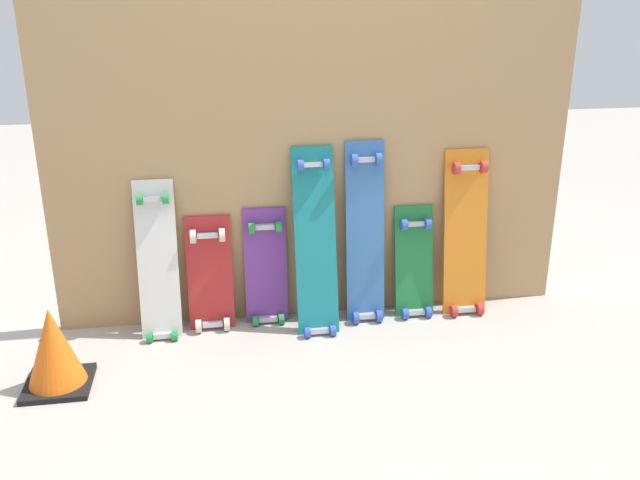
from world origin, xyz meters
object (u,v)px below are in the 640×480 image
Objects in this scene: skateboard_white at (158,268)px; skateboard_blue at (365,239)px; skateboard_teal at (316,248)px; traffic_cone at (54,349)px; skateboard_purple at (266,273)px; skateboard_orange at (466,239)px; skateboard_green at (414,268)px; skateboard_red at (210,279)px.

skateboard_white is 1.02m from skateboard_blue.
traffic_cone is at bearing -161.26° from skateboard_teal.
skateboard_purple is 0.68× the size of skateboard_blue.
skateboard_orange is 2.02m from traffic_cone.
skateboard_blue is 2.67× the size of traffic_cone.
traffic_cone is at bearing -133.42° from skateboard_white.
skateboard_blue reaches higher than skateboard_purple.
skateboard_green is (0.76, -0.03, -0.01)m from skateboard_purple.
skateboard_red is 0.54m from skateboard_teal.
skateboard_purple is 1.81× the size of traffic_cone.
traffic_cone is at bearing -152.60° from skateboard_purple.
traffic_cone is (-1.69, -0.45, -0.07)m from skateboard_green.
skateboard_purple is at bearing 160.14° from skateboard_teal.
skateboard_white is at bearing 177.07° from skateboard_teal.
skateboard_blue reaches higher than skateboard_red.
skateboard_blue is at bearing 12.54° from skateboard_teal.
skateboard_orange reaches higher than skateboard_red.
skateboard_green is (0.52, 0.06, -0.16)m from skateboard_teal.
skateboard_purple is 0.72× the size of skateboard_orange.
skateboard_teal reaches higher than skateboard_white.
skateboard_teal reaches higher than skateboard_orange.
skateboard_green is at bearing 0.06° from skateboard_blue.
traffic_cone is at bearing -162.36° from skateboard_blue.
skateboard_white is 0.53m from skateboard_purple.
traffic_cone is at bearing -144.53° from skateboard_red.
skateboard_purple is at bearing 3.43° from skateboard_red.
skateboard_white is 0.85× the size of skateboard_blue.
skateboard_orange is at bearing -0.28° from skateboard_blue.
skateboard_teal is at bearing -175.99° from skateboard_orange.
skateboard_white is 1.33× the size of skateboard_red.
skateboard_blue reaches higher than skateboard_orange.
skateboard_white reaches higher than skateboard_purple.
skateboard_teal is 0.99× the size of skateboard_blue.
skateboard_orange is at bearing 4.01° from skateboard_teal.
skateboard_green is 1.74× the size of traffic_cone.
skateboard_blue is (1.02, 0.02, 0.08)m from skateboard_white.
skateboard_blue reaches higher than skateboard_teal.
skateboard_teal is 0.27m from skateboard_blue.
skateboard_purple is at bearing 178.28° from skateboard_orange.
skateboard_blue is 1.06× the size of skateboard_orange.
skateboard_purple reaches higher than traffic_cone.
skateboard_green reaches higher than traffic_cone.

